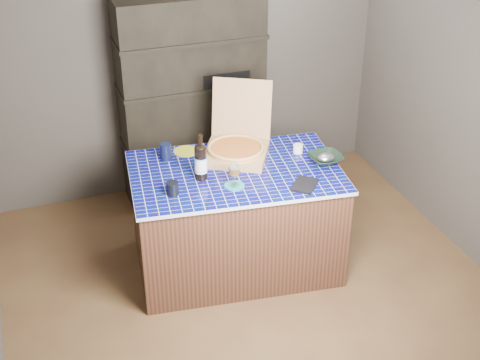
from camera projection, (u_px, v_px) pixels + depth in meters
name	position (u px, v px, depth m)	size (l,w,h in m)	color
room	(256.00, 139.00, 4.24)	(3.50, 3.50, 3.50)	brown
shelving_unit	(192.00, 100.00, 5.66)	(1.20, 0.41, 1.80)	black
kitchen_island	(236.00, 219.00, 4.97)	(1.60, 1.12, 0.82)	#4F2A1F
pizza_box	(236.00, 146.00, 4.94)	(0.66, 0.70, 0.49)	tan
mead_bottle	(201.00, 162.00, 4.60)	(0.09, 0.09, 0.34)	black
teal_trivet	(234.00, 186.00, 4.58)	(0.14, 0.14, 0.01)	#197A86
wine_glass	(234.00, 170.00, 4.51)	(0.08, 0.08, 0.18)	white
tumbler	(172.00, 188.00, 4.46)	(0.08, 0.08, 0.09)	black
dvd_case	(305.00, 185.00, 4.58)	(0.15, 0.21, 0.02)	black
bowl	(326.00, 159.00, 4.86)	(0.24, 0.24, 0.06)	black
foil_contents	(326.00, 157.00, 4.85)	(0.13, 0.11, 0.06)	silver
white_jar	(298.00, 149.00, 4.99)	(0.07, 0.07, 0.06)	white
navy_cup	(166.00, 152.00, 4.88)	(0.08, 0.08, 0.13)	black
green_trivet	(186.00, 151.00, 5.02)	(0.19, 0.19, 0.01)	#9EA623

